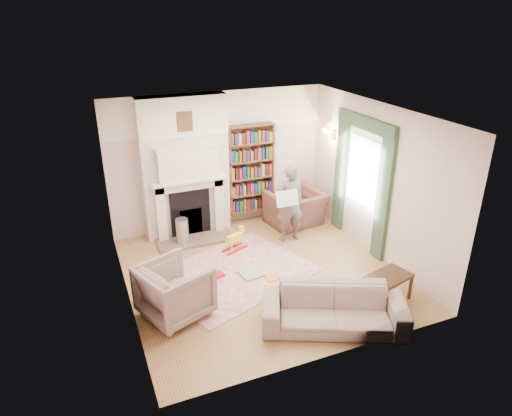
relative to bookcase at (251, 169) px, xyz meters
name	(u,v)px	position (x,y,z in m)	size (l,w,h in m)	color
floor	(261,273)	(-0.65, -2.12, -1.18)	(4.50, 4.50, 0.00)	brown
ceiling	(262,114)	(-0.65, -2.12, 1.62)	(4.50, 4.50, 0.00)	white
wall_back	(219,160)	(-0.65, 0.13, 0.22)	(4.50, 4.50, 0.00)	beige
wall_front	(335,266)	(-0.65, -4.37, 0.22)	(4.50, 4.50, 0.00)	beige
wall_left	(120,223)	(-2.90, -2.12, 0.22)	(4.50, 4.50, 0.00)	beige
wall_right	(376,181)	(1.60, -2.12, 0.22)	(4.50, 4.50, 0.00)	beige
fireplace	(185,169)	(-1.40, -0.07, 0.21)	(1.70, 0.58, 2.80)	beige
bookcase	(251,169)	(0.00, 0.00, 0.00)	(1.00, 0.24, 1.85)	brown
window	(363,172)	(1.58, -1.72, 0.27)	(0.02, 0.90, 1.30)	silver
curtain_left	(383,198)	(1.55, -2.42, 0.02)	(0.07, 0.32, 2.40)	#324A2F
curtain_right	(340,173)	(1.55, -1.02, 0.02)	(0.07, 0.32, 2.40)	#324A2F
pelmet	(366,123)	(1.54, -1.72, 1.20)	(0.09, 1.70, 0.24)	#324A2F
wall_sconce	(325,136)	(1.38, -0.62, 0.72)	(0.20, 0.24, 0.24)	gold
rug	(234,273)	(-1.10, -1.94, -1.17)	(2.54, 1.95, 0.01)	beige
armchair_reading	(295,208)	(0.80, -0.55, -0.81)	(1.12, 0.98, 0.73)	#462925
armchair_left	(175,291)	(-2.30, -2.70, -0.75)	(0.91, 0.93, 0.85)	gray
sofa	(334,309)	(-0.25, -3.84, -0.88)	(2.05, 0.80, 0.60)	#B5AA95
man_reading	(289,203)	(0.35, -1.15, -0.39)	(0.57, 0.38, 1.57)	#5D504A
newspaper	(287,198)	(0.20, -1.35, -0.18)	(0.44, 0.02, 0.31)	beige
coffee_table	(388,288)	(0.88, -3.61, -0.95)	(0.70, 0.45, 0.45)	#362613
paraffin_heater	(183,232)	(-1.66, -0.56, -0.90)	(0.24, 0.24, 0.55)	#A9ACB1
rocking_horse	(235,240)	(-0.80, -1.16, -0.95)	(0.51, 0.20, 0.45)	yellow
board_game	(251,273)	(-0.84, -2.10, -1.15)	(0.37, 0.37, 0.03)	#F0DE54
game_box_lid	(215,276)	(-1.44, -1.94, -1.14)	(0.28, 0.19, 0.05)	red
comic_annuals	(285,281)	(-0.39, -2.54, -1.16)	(0.78, 0.60, 0.02)	red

